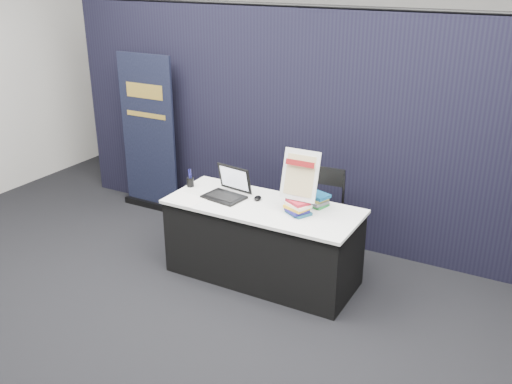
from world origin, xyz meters
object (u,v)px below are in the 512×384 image
at_px(display_table, 263,242).
at_px(pullup_banner, 149,143).
at_px(info_sign, 300,176).
at_px(book_stack_short, 317,199).
at_px(stacking_chair, 314,216).
at_px(laptop, 227,190).
at_px(book_stack_tall, 298,207).

relative_size(display_table, pullup_banner, 0.96).
bearing_deg(info_sign, book_stack_short, 71.01).
distance_m(display_table, info_sign, 0.81).
distance_m(info_sign, pullup_banner, 2.49).
distance_m(info_sign, stacking_chair, 0.67).
height_order(laptop, pullup_banner, pullup_banner).
height_order(display_table, info_sign, info_sign).
xyz_separation_m(display_table, stacking_chair, (0.35, 0.39, 0.18)).
height_order(book_stack_short, pullup_banner, pullup_banner).
relative_size(book_stack_tall, pullup_banner, 0.13).
distance_m(laptop, pullup_banner, 1.77).
bearing_deg(info_sign, book_stack_tall, -90.73).
xyz_separation_m(display_table, pullup_banner, (-1.98, 0.82, 0.45)).
xyz_separation_m(book_stack_tall, stacking_chair, (-0.01, 0.42, -0.26)).
bearing_deg(info_sign, stacking_chair, 91.47).
xyz_separation_m(laptop, book_stack_tall, (0.76, -0.04, 0.00)).
bearing_deg(laptop, info_sign, 7.36).
distance_m(display_table, laptop, 0.59).
bearing_deg(stacking_chair, book_stack_tall, -91.97).
xyz_separation_m(book_stack_tall, pullup_banner, (-2.34, 0.85, 0.01)).
relative_size(display_table, laptop, 4.43).
relative_size(book_stack_short, info_sign, 0.55).
xyz_separation_m(laptop, info_sign, (0.76, -0.01, 0.28)).
bearing_deg(laptop, stacking_chair, 35.14).
height_order(book_stack_short, info_sign, info_sign).
bearing_deg(display_table, stacking_chair, 48.61).
xyz_separation_m(book_stack_tall, book_stack_short, (0.07, 0.25, -0.01)).
distance_m(laptop, stacking_chair, 0.87).
relative_size(info_sign, stacking_chair, 0.45).
bearing_deg(book_stack_short, pullup_banner, 166.20).
height_order(book_stack_tall, stacking_chair, stacking_chair).
bearing_deg(pullup_banner, info_sign, -19.30).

